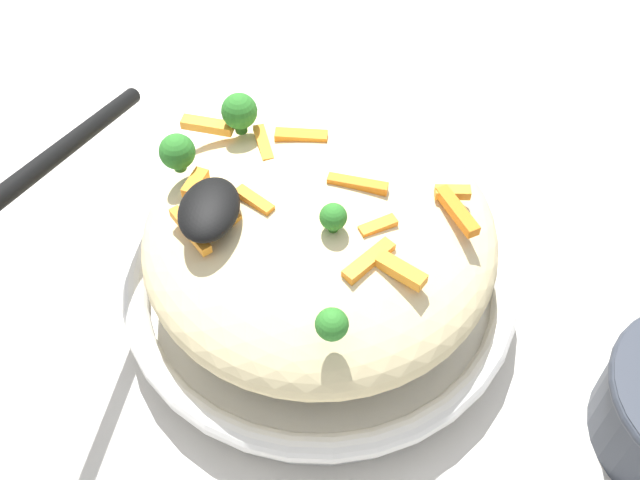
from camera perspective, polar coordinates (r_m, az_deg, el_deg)
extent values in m
plane|color=beige|center=(0.62, 0.00, -4.52)|extent=(2.40, 2.40, 0.00)
cylinder|color=white|center=(0.61, 0.00, -3.87)|extent=(0.28, 0.28, 0.02)
torus|color=white|center=(0.59, 0.00, -2.64)|extent=(0.30, 0.30, 0.02)
torus|color=black|center=(0.59, 0.00, -2.41)|extent=(0.30, 0.30, 0.00)
ellipsoid|color=beige|center=(0.55, 0.00, 0.35)|extent=(0.26, 0.26, 0.09)
cube|color=orange|center=(0.56, -1.43, 7.78)|extent=(0.01, 0.04, 0.01)
cube|color=orange|center=(0.49, 3.69, -1.56)|extent=(0.04, 0.03, 0.01)
cube|color=orange|center=(0.52, 2.85, 4.22)|extent=(0.01, 0.04, 0.01)
cube|color=orange|center=(0.58, -8.47, 8.54)|extent=(0.01, 0.04, 0.01)
cube|color=orange|center=(0.50, 4.38, 1.02)|extent=(0.02, 0.03, 0.01)
cube|color=orange|center=(0.53, -9.45, 3.94)|extent=(0.03, 0.01, 0.01)
cube|color=orange|center=(0.52, 10.27, 1.95)|extent=(0.04, 0.03, 0.01)
cube|color=orange|center=(0.56, -4.28, 7.23)|extent=(0.04, 0.02, 0.01)
cube|color=orange|center=(0.52, -7.64, 2.50)|extent=(0.03, 0.04, 0.01)
cube|color=orange|center=(0.51, -4.95, 2.98)|extent=(0.02, 0.03, 0.01)
cube|color=orange|center=(0.51, -9.73, 0.71)|extent=(0.04, 0.04, 0.01)
cube|color=orange|center=(0.53, 9.95, 3.56)|extent=(0.01, 0.03, 0.01)
cube|color=orange|center=(0.48, 6.12, -2.32)|extent=(0.03, 0.03, 0.01)
cylinder|color=#296820|center=(0.57, -5.97, 8.54)|extent=(0.01, 0.01, 0.01)
sphere|color=#2D7A28|center=(0.56, -6.09, 9.62)|extent=(0.03, 0.03, 0.03)
cylinder|color=#296820|center=(0.49, 0.99, 1.03)|extent=(0.01, 0.01, 0.01)
sphere|color=#2D7A28|center=(0.49, 1.01, 1.76)|extent=(0.02, 0.02, 0.02)
cylinder|color=#296820|center=(0.55, -10.50, 5.60)|extent=(0.01, 0.01, 0.01)
sphere|color=#2D7A28|center=(0.54, -10.70, 6.55)|extent=(0.03, 0.03, 0.03)
cylinder|color=#296820|center=(0.45, 0.88, -7.08)|extent=(0.01, 0.01, 0.01)
sphere|color=#2D7A28|center=(0.44, 0.90, -6.37)|extent=(0.02, 0.02, 0.02)
ellipsoid|color=black|center=(0.50, -8.35, 2.30)|extent=(0.06, 0.04, 0.02)
cylinder|color=black|center=(0.51, -18.64, 6.60)|extent=(0.19, 0.03, 0.08)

